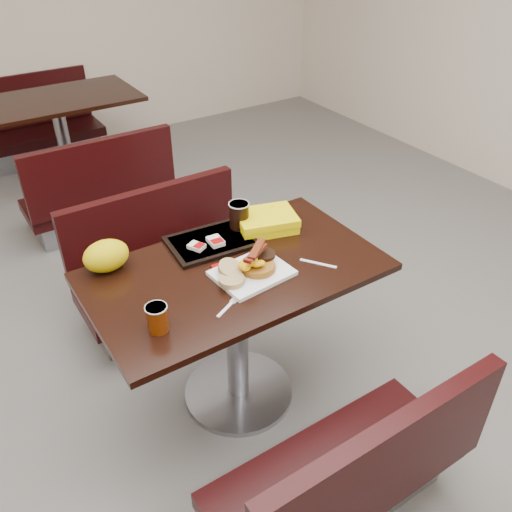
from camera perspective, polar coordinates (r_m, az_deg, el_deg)
floor at (r=2.70m, az=-1.86°, el=-14.36°), size 6.00×7.00×0.01m
table_near at (r=2.44m, az=-2.02°, el=-8.53°), size 1.20×0.70×0.75m
bench_near_s at (r=2.08m, az=8.74°, el=-19.83°), size 1.00×0.46×0.72m
bench_near_n at (r=2.94m, az=-9.14°, el=-0.83°), size 1.00×0.46×0.72m
table_far at (r=4.55m, az=-19.66°, el=11.00°), size 1.20×0.70×0.75m
bench_far_s at (r=3.93m, az=-16.72°, el=7.67°), size 1.00×0.46×0.72m
bench_far_n at (r=5.20m, az=-21.85°, el=13.19°), size 1.00×0.46×0.72m
platter at (r=2.16m, az=-0.43°, el=-1.83°), size 0.31×0.25×0.02m
pancake_stack at (r=2.16m, az=0.20°, el=-1.06°), size 0.15×0.15×0.03m
sausage_patty at (r=2.18m, az=0.91°, el=0.16°), size 0.11×0.11×0.01m
scrambled_eggs at (r=2.11m, az=-0.53°, el=-0.61°), size 0.11×0.10×0.05m
bacon_strips at (r=2.11m, az=-0.04°, el=0.42°), size 0.19×0.16×0.01m
muffin_bottom at (r=2.09m, az=-2.62°, el=-2.56°), size 0.13×0.13×0.02m
muffin_top at (r=2.13m, az=-2.78°, el=-1.34°), size 0.12×0.13×0.06m
coffee_cup_near at (r=1.91m, az=-10.44°, el=-6.54°), size 0.08×0.08×0.10m
fork at (r=1.99m, az=-3.32°, el=-5.71°), size 0.13×0.08×0.00m
knife at (r=2.24m, az=6.63°, el=-0.79°), size 0.10×0.13×0.00m
condiment_ketchup at (r=2.21m, az=-4.29°, el=-1.10°), size 0.04×0.03×0.01m
tray at (r=2.36m, az=-4.78°, el=1.52°), size 0.39×0.29×0.02m
hashbrown_sleeve_left at (r=2.30m, az=-6.34°, el=1.03°), size 0.08×0.08×0.02m
hashbrown_sleeve_right at (r=2.32m, az=-4.32°, el=1.57°), size 0.06×0.08×0.02m
coffee_cup_far at (r=2.41m, az=-1.81°, el=4.34°), size 0.11×0.11×0.12m
clamshell at (r=2.44m, az=1.10°, el=3.70°), size 0.31×0.26×0.07m
paper_bag at (r=2.24m, az=-15.64°, el=0.02°), size 0.20×0.15×0.13m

